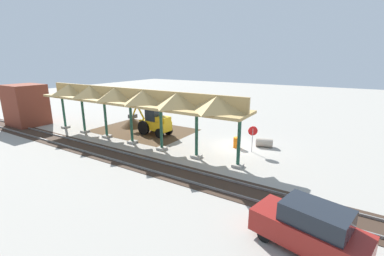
# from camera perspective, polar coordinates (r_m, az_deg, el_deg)

# --- Properties ---
(ground_plane) EXTENTS (120.00, 120.00, 0.00)m
(ground_plane) POSITION_cam_1_polar(r_m,az_deg,el_deg) (22.25, 10.54, -4.29)
(ground_plane) COLOR #9E998E
(dirt_work_zone) EXTENTS (10.14, 7.00, 0.01)m
(dirt_work_zone) POSITION_cam_1_polar(r_m,az_deg,el_deg) (27.62, -10.68, -0.51)
(dirt_work_zone) COLOR #4C3823
(dirt_work_zone) RESTS_ON ground
(platform_canopy) EXTENTS (21.35, 3.20, 4.90)m
(platform_canopy) POSITION_cam_1_polar(r_m,az_deg,el_deg) (22.78, -13.70, 6.78)
(platform_canopy) COLOR #9E998E
(platform_canopy) RESTS_ON ground
(rail_tracks) EXTENTS (60.00, 2.58, 0.15)m
(rail_tracks) POSITION_cam_1_polar(r_m,az_deg,el_deg) (16.37, 1.23, -11.15)
(rail_tracks) COLOR slate
(rail_tracks) RESTS_ON ground
(stop_sign) EXTENTS (0.64, 0.46, 2.15)m
(stop_sign) POSITION_cam_1_polar(r_m,az_deg,el_deg) (20.97, 13.33, -1.23)
(stop_sign) COLOR gray
(stop_sign) RESTS_ON ground
(backhoe) EXTENTS (5.20, 1.83, 2.82)m
(backhoe) POSITION_cam_1_polar(r_m,az_deg,el_deg) (25.72, -8.36, 1.36)
(backhoe) COLOR #EAB214
(backhoe) RESTS_ON ground
(dirt_mound) EXTENTS (5.30, 5.30, 2.21)m
(dirt_mound) POSITION_cam_1_polar(r_m,az_deg,el_deg) (29.35, -13.04, 0.27)
(dirt_mound) COLOR #4C3823
(dirt_mound) RESTS_ON ground
(concrete_pipe) EXTENTS (1.53, 1.06, 0.75)m
(concrete_pipe) POSITION_cam_1_polar(r_m,az_deg,el_deg) (22.82, 15.77, -3.14)
(concrete_pipe) COLOR #9E9384
(concrete_pipe) RESTS_ON ground
(brick_utility_building) EXTENTS (3.81, 3.41, 4.57)m
(brick_utility_building) POSITION_cam_1_polar(r_m,az_deg,el_deg) (34.67, -32.93, 4.33)
(brick_utility_building) COLOR brown
(brick_utility_building) RESTS_ON ground
(distant_parked_car) EXTENTS (4.49, 2.65, 1.98)m
(distant_parked_car) POSITION_cam_1_polar(r_m,az_deg,el_deg) (11.46, 24.68, -19.56)
(distant_parked_car) COLOR maroon
(distant_parked_car) RESTS_ON ground
(traffic_barrel) EXTENTS (0.56, 0.56, 0.90)m
(traffic_barrel) POSITION_cam_1_polar(r_m,az_deg,el_deg) (22.06, 9.89, -3.19)
(traffic_barrel) COLOR orange
(traffic_barrel) RESTS_ON ground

